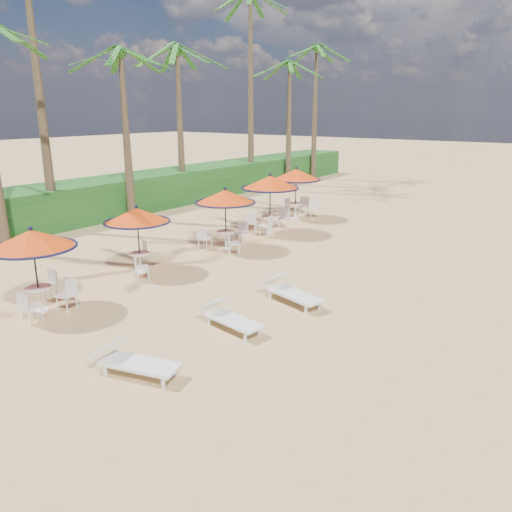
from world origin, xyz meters
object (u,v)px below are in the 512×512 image
at_px(station_2, 225,204).
at_px(lounger_mid, 228,316).
at_px(station_3, 270,190).
at_px(lounger_far, 289,291).
at_px(lounger_near, 131,360).
at_px(station_0, 35,250).
at_px(station_4, 297,181).
at_px(station_1, 137,221).

relative_size(station_2, lounger_mid, 1.25).
distance_m(station_3, lounger_far, 8.21).
distance_m(station_2, lounger_near, 9.60).
distance_m(station_0, station_4, 14.08).
relative_size(station_1, station_3, 0.87).
bearing_deg(lounger_mid, lounger_near, -84.44).
distance_m(station_1, station_3, 6.93).
height_order(station_3, station_4, station_3).
xyz_separation_m(station_3, station_4, (-0.72, 3.37, -0.05)).
xyz_separation_m(station_0, lounger_far, (4.97, 4.37, -1.35)).
height_order(station_0, lounger_far, station_0).
relative_size(station_3, lounger_mid, 1.34).
relative_size(station_1, station_4, 0.89).
distance_m(station_0, lounger_far, 6.75).
xyz_separation_m(station_1, station_3, (0.38, 6.91, 0.18)).
bearing_deg(station_1, station_2, 82.29).
xyz_separation_m(station_2, lounger_mid, (4.59, -5.54, -1.43)).
distance_m(lounger_near, lounger_far, 5.21).
distance_m(lounger_mid, lounger_far, 2.34).
xyz_separation_m(lounger_near, lounger_far, (0.46, 5.19, 0.02)).
distance_m(station_2, lounger_mid, 7.34).
xyz_separation_m(station_2, station_3, (-0.13, 3.11, 0.14)).
relative_size(station_4, lounger_mid, 1.31).
height_order(station_4, lounger_far, station_4).
bearing_deg(station_1, station_4, 91.85).
bearing_deg(station_1, lounger_mid, -18.77).
bearing_deg(station_2, station_3, 92.43).
height_order(station_3, lounger_far, station_3).
height_order(station_2, lounger_far, station_2).
distance_m(station_2, station_3, 3.11).
height_order(station_1, station_4, station_4).
height_order(station_2, lounger_near, station_2).
bearing_deg(station_3, station_2, -87.57).
relative_size(station_2, station_3, 0.93).
distance_m(station_1, station_2, 3.84).
bearing_deg(station_2, lounger_near, -62.27).
xyz_separation_m(station_4, lounger_near, (5.27, -14.88, -1.50)).
bearing_deg(station_4, lounger_mid, -65.65).
relative_size(station_1, lounger_mid, 1.16).
height_order(station_2, station_4, station_4).
distance_m(station_0, station_1, 3.80).
bearing_deg(lounger_near, station_4, 94.18).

